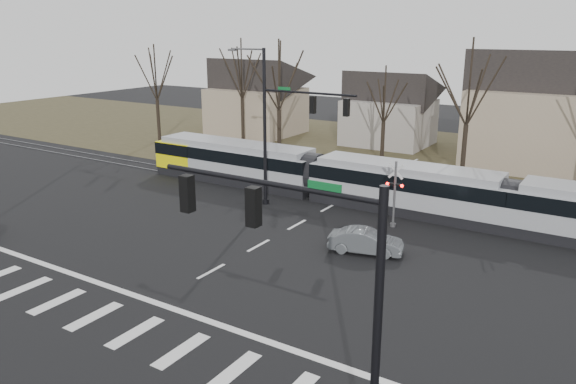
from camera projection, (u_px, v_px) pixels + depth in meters
The scene contains 15 objects.
ground at pixel (183, 287), 25.62m from camera, with size 140.00×140.00×0.00m, color black.
grass_verge at pixel (421, 157), 51.59m from camera, with size 140.00×28.00×0.01m, color #38331E.
crosswalk at pixel (114, 324), 22.37m from camera, with size 27.00×2.60×0.01m.
stop_line at pixel (154, 302), 24.16m from camera, with size 28.00×0.35×0.01m, color silver.
lane_dashes at pixel (342, 200), 38.61m from camera, with size 0.18×30.00×0.01m.
rail_pair at pixel (341, 200), 38.44m from camera, with size 90.00×1.52×0.06m.
tram at pixel (404, 186), 35.90m from camera, with size 40.76×3.03×3.09m.
sedan at pixel (366, 241), 29.36m from camera, with size 4.09×2.30×1.28m, color #585C60.
signal_pole_near_right at pixel (309, 283), 14.12m from camera, with size 6.72×0.44×8.00m.
signal_pole_far at pixel (285, 122), 35.41m from camera, with size 9.28×0.44×10.20m.
rail_crossing_signal at pixel (394, 196), 32.91m from camera, with size 1.08×0.36×4.00m.
tree_row at pixel (424, 112), 44.30m from camera, with size 59.20×7.20×10.00m.
house_a at pixel (256, 93), 62.23m from camera, with size 9.72×8.64×8.60m.
house_b at pixel (389, 105), 56.30m from camera, with size 8.64×7.56×7.65m.
house_c at pixel (535, 106), 46.33m from camera, with size 10.80×8.64×10.10m.
Camera 1 is at (16.56, -17.20, 11.32)m, focal length 35.00 mm.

